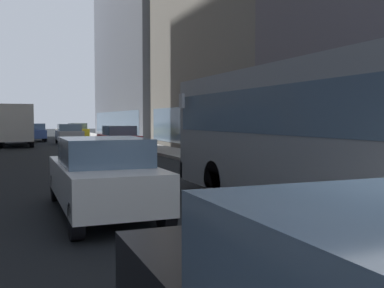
{
  "coord_description": "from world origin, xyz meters",
  "views": [
    {
      "loc": [
        -2.9,
        -1.99,
        2.0
      ],
      "look_at": [
        1.12,
        8.17,
        1.4
      ],
      "focal_mm": 42.04,
      "sensor_mm": 36.0,
      "label": 1
    }
  ],
  "objects_px": {
    "car_white_van": "(102,175)",
    "car_silver_sedan": "(69,134)",
    "box_truck": "(16,124)",
    "transit_bus": "(358,132)",
    "car_blue_hatchback": "(35,132)",
    "car_yellow_taxi": "(77,131)",
    "car_red_coupe": "(119,139)"
  },
  "relations": [
    {
      "from": "car_silver_sedan",
      "to": "car_white_van",
      "type": "height_order",
      "value": "same"
    },
    {
      "from": "car_silver_sedan",
      "to": "car_yellow_taxi",
      "type": "relative_size",
      "value": 0.91
    },
    {
      "from": "transit_bus",
      "to": "car_red_coupe",
      "type": "bearing_deg",
      "value": 90.0
    },
    {
      "from": "box_truck",
      "to": "car_yellow_taxi",
      "type": "bearing_deg",
      "value": 56.9
    },
    {
      "from": "car_silver_sedan",
      "to": "car_white_van",
      "type": "distance_m",
      "value": 27.99
    },
    {
      "from": "car_red_coupe",
      "to": "car_silver_sedan",
      "type": "xyz_separation_m",
      "value": [
        -1.6,
        11.12,
        -0.0
      ]
    },
    {
      "from": "car_silver_sedan",
      "to": "car_white_van",
      "type": "bearing_deg",
      "value": -94.92
    },
    {
      "from": "box_truck",
      "to": "transit_bus",
      "type": "bearing_deg",
      "value": -79.43
    },
    {
      "from": "car_silver_sedan",
      "to": "car_white_van",
      "type": "xyz_separation_m",
      "value": [
        -2.4,
        -27.89,
        0.0
      ]
    },
    {
      "from": "car_red_coupe",
      "to": "box_truck",
      "type": "distance_m",
      "value": 11.65
    },
    {
      "from": "car_white_van",
      "to": "car_silver_sedan",
      "type": "bearing_deg",
      "value": 85.08
    },
    {
      "from": "car_red_coupe",
      "to": "car_white_van",
      "type": "xyz_separation_m",
      "value": [
        -4.0,
        -16.77,
        0.0
      ]
    },
    {
      "from": "transit_bus",
      "to": "car_yellow_taxi",
      "type": "height_order",
      "value": "transit_bus"
    },
    {
      "from": "car_red_coupe",
      "to": "box_truck",
      "type": "xyz_separation_m",
      "value": [
        -5.6,
        10.18,
        0.84
      ]
    },
    {
      "from": "car_blue_hatchback",
      "to": "box_truck",
      "type": "distance_m",
      "value": 6.7
    },
    {
      "from": "car_red_coupe",
      "to": "car_blue_hatchback",
      "type": "xyz_separation_m",
      "value": [
        -4.0,
        16.62,
        -0.0
      ]
    },
    {
      "from": "car_yellow_taxi",
      "to": "car_white_van",
      "type": "height_order",
      "value": "same"
    },
    {
      "from": "transit_bus",
      "to": "car_white_van",
      "type": "bearing_deg",
      "value": 142.54
    },
    {
      "from": "box_truck",
      "to": "car_white_van",
      "type": "bearing_deg",
      "value": -86.6
    },
    {
      "from": "car_silver_sedan",
      "to": "box_truck",
      "type": "bearing_deg",
      "value": -166.78
    },
    {
      "from": "car_blue_hatchback",
      "to": "car_silver_sedan",
      "type": "height_order",
      "value": "same"
    },
    {
      "from": "transit_bus",
      "to": "car_white_van",
      "type": "height_order",
      "value": "transit_bus"
    },
    {
      "from": "transit_bus",
      "to": "car_blue_hatchback",
      "type": "distance_m",
      "value": 36.69
    },
    {
      "from": "car_red_coupe",
      "to": "box_truck",
      "type": "height_order",
      "value": "box_truck"
    },
    {
      "from": "box_truck",
      "to": "car_silver_sedan",
      "type": "bearing_deg",
      "value": 13.22
    },
    {
      "from": "car_red_coupe",
      "to": "car_yellow_taxi",
      "type": "height_order",
      "value": "same"
    },
    {
      "from": "car_red_coupe",
      "to": "car_yellow_taxi",
      "type": "distance_m",
      "value": 18.77
    },
    {
      "from": "transit_bus",
      "to": "car_silver_sedan",
      "type": "xyz_separation_m",
      "value": [
        -1.6,
        30.95,
        -0.96
      ]
    },
    {
      "from": "car_blue_hatchback",
      "to": "box_truck",
      "type": "relative_size",
      "value": 0.54
    },
    {
      "from": "transit_bus",
      "to": "car_yellow_taxi",
      "type": "bearing_deg",
      "value": 90.0
    },
    {
      "from": "transit_bus",
      "to": "car_red_coupe",
      "type": "height_order",
      "value": "transit_bus"
    },
    {
      "from": "car_white_van",
      "to": "car_blue_hatchback",
      "type": "bearing_deg",
      "value": 90.0
    }
  ]
}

